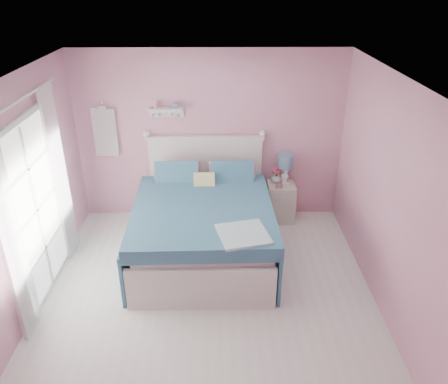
{
  "coord_description": "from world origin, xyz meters",
  "views": [
    {
      "loc": [
        0.14,
        -3.99,
        3.52
      ],
      "look_at": [
        0.2,
        1.2,
        0.9
      ],
      "focal_mm": 35.0,
      "sensor_mm": 36.0,
      "label": 1
    }
  ],
  "objects_px": {
    "bed": "(204,226)",
    "table_lamp": "(286,163)",
    "teacup": "(279,185)",
    "nightstand": "(281,202)",
    "vase": "(276,178)"
  },
  "relations": [
    {
      "from": "nightstand",
      "to": "table_lamp",
      "type": "height_order",
      "value": "table_lamp"
    },
    {
      "from": "bed",
      "to": "teacup",
      "type": "bearing_deg",
      "value": 34.91
    },
    {
      "from": "table_lamp",
      "to": "vase",
      "type": "xyz_separation_m",
      "value": [
        -0.13,
        -0.01,
        -0.24
      ]
    },
    {
      "from": "bed",
      "to": "table_lamp",
      "type": "bearing_deg",
      "value": 37.65
    },
    {
      "from": "bed",
      "to": "vase",
      "type": "xyz_separation_m",
      "value": [
        1.09,
        0.98,
        0.26
      ]
    },
    {
      "from": "vase",
      "to": "teacup",
      "type": "distance_m",
      "value": 0.17
    },
    {
      "from": "bed",
      "to": "vase",
      "type": "height_order",
      "value": "bed"
    },
    {
      "from": "bed",
      "to": "table_lamp",
      "type": "relative_size",
      "value": 4.97
    },
    {
      "from": "vase",
      "to": "teacup",
      "type": "xyz_separation_m",
      "value": [
        0.03,
        -0.17,
        -0.04
      ]
    },
    {
      "from": "vase",
      "to": "table_lamp",
      "type": "bearing_deg",
      "value": 3.11
    },
    {
      "from": "bed",
      "to": "nightstand",
      "type": "xyz_separation_m",
      "value": [
        1.17,
        0.92,
        -0.12
      ]
    },
    {
      "from": "bed",
      "to": "vase",
      "type": "relative_size",
      "value": 13.81
    },
    {
      "from": "table_lamp",
      "to": "vase",
      "type": "height_order",
      "value": "table_lamp"
    },
    {
      "from": "table_lamp",
      "to": "teacup",
      "type": "bearing_deg",
      "value": -121.89
    },
    {
      "from": "table_lamp",
      "to": "teacup",
      "type": "distance_m",
      "value": 0.35
    }
  ]
}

